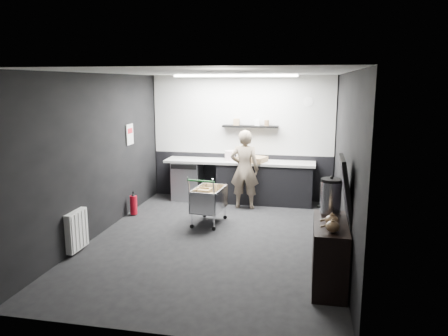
# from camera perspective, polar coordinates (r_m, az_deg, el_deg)

# --- Properties ---
(floor) EXTENTS (5.50, 5.50, 0.00)m
(floor) POSITION_cam_1_polar(r_m,az_deg,el_deg) (7.25, -1.22, -9.45)
(floor) COLOR black
(floor) RESTS_ON ground
(ceiling) EXTENTS (5.50, 5.50, 0.00)m
(ceiling) POSITION_cam_1_polar(r_m,az_deg,el_deg) (6.79, -1.31, 12.40)
(ceiling) COLOR silver
(ceiling) RESTS_ON wall_back
(wall_back) EXTENTS (5.50, 0.00, 5.50)m
(wall_back) POSITION_cam_1_polar(r_m,az_deg,el_deg) (9.57, 2.35, 3.95)
(wall_back) COLOR black
(wall_back) RESTS_ON floor
(wall_front) EXTENTS (5.50, 0.00, 5.50)m
(wall_front) POSITION_cam_1_polar(r_m,az_deg,el_deg) (4.32, -9.30, -5.22)
(wall_front) COLOR black
(wall_front) RESTS_ON floor
(wall_left) EXTENTS (0.00, 5.50, 5.50)m
(wall_left) POSITION_cam_1_polar(r_m,az_deg,el_deg) (7.58, -16.19, 1.59)
(wall_left) COLOR black
(wall_left) RESTS_ON floor
(wall_right) EXTENTS (0.00, 5.50, 5.50)m
(wall_right) POSITION_cam_1_polar(r_m,az_deg,el_deg) (6.75, 15.54, 0.47)
(wall_right) COLOR black
(wall_right) RESTS_ON floor
(kitchen_wall_panel) EXTENTS (3.95, 0.02, 1.70)m
(kitchen_wall_panel) POSITION_cam_1_polar(r_m,az_deg,el_deg) (9.50, 2.35, 6.93)
(kitchen_wall_panel) COLOR silver
(kitchen_wall_panel) RESTS_ON wall_back
(dado_panel) EXTENTS (3.95, 0.02, 1.00)m
(dado_panel) POSITION_cam_1_polar(r_m,az_deg,el_deg) (9.69, 2.29, -1.05)
(dado_panel) COLOR black
(dado_panel) RESTS_ON wall_back
(floating_shelf) EXTENTS (1.20, 0.22, 0.04)m
(floating_shelf) POSITION_cam_1_polar(r_m,az_deg,el_deg) (9.38, 3.45, 5.45)
(floating_shelf) COLOR black
(floating_shelf) RESTS_ON wall_back
(wall_clock) EXTENTS (0.20, 0.03, 0.20)m
(wall_clock) POSITION_cam_1_polar(r_m,az_deg,el_deg) (9.35, 10.96, 8.51)
(wall_clock) COLOR white
(wall_clock) RESTS_ON wall_back
(poster) EXTENTS (0.02, 0.30, 0.40)m
(poster) POSITION_cam_1_polar(r_m,az_deg,el_deg) (8.71, -12.21, 4.31)
(poster) COLOR white
(poster) RESTS_ON wall_left
(poster_red_band) EXTENTS (0.02, 0.22, 0.10)m
(poster_red_band) POSITION_cam_1_polar(r_m,az_deg,el_deg) (8.70, -12.20, 4.77)
(poster_red_band) COLOR red
(poster_red_band) RESTS_ON poster
(radiator) EXTENTS (0.10, 0.50, 0.60)m
(radiator) POSITION_cam_1_polar(r_m,az_deg,el_deg) (7.03, -18.69, -7.73)
(radiator) COLOR white
(radiator) RESTS_ON wall_left
(ceiling_strip) EXTENTS (2.40, 0.20, 0.04)m
(ceiling_strip) POSITION_cam_1_polar(r_m,az_deg,el_deg) (8.60, 1.45, 11.95)
(ceiling_strip) COLOR white
(ceiling_strip) RESTS_ON ceiling
(prep_counter) EXTENTS (3.20, 0.61, 0.90)m
(prep_counter) POSITION_cam_1_polar(r_m,az_deg,el_deg) (9.38, 2.80, -1.74)
(prep_counter) COLOR black
(prep_counter) RESTS_ON floor
(person) EXTENTS (0.59, 0.39, 1.62)m
(person) POSITION_cam_1_polar(r_m,az_deg,el_deg) (8.86, 2.70, -0.19)
(person) COLOR #B9AB92
(person) RESTS_ON floor
(shopping_cart) EXTENTS (0.57, 0.87, 0.91)m
(shopping_cart) POSITION_cam_1_polar(r_m,az_deg,el_deg) (7.96, -2.01, -4.29)
(shopping_cart) COLOR silver
(shopping_cart) RESTS_ON floor
(sideboard) EXTENTS (0.47, 1.11, 1.66)m
(sideboard) POSITION_cam_1_polar(r_m,az_deg,el_deg) (5.77, 13.77, -9.70)
(sideboard) COLOR black
(sideboard) RESTS_ON floor
(fire_extinguisher) EXTENTS (0.14, 0.14, 0.45)m
(fire_extinguisher) POSITION_cam_1_polar(r_m,az_deg,el_deg) (8.68, -11.72, -4.66)
(fire_extinguisher) COLOR red
(fire_extinguisher) RESTS_ON floor
(cardboard_box) EXTENTS (0.65, 0.57, 0.11)m
(cardboard_box) POSITION_cam_1_polar(r_m,az_deg,el_deg) (9.21, 3.70, 1.17)
(cardboard_box) COLOR #987951
(cardboard_box) RESTS_ON prep_counter
(pink_tub) EXTENTS (0.21, 0.21, 0.21)m
(pink_tub) POSITION_cam_1_polar(r_m,az_deg,el_deg) (9.33, 0.76, 1.63)
(pink_tub) COLOR white
(pink_tub) RESTS_ON prep_counter
(white_container) EXTENTS (0.25, 0.22, 0.18)m
(white_container) POSITION_cam_1_polar(r_m,az_deg,el_deg) (9.24, 2.42, 1.43)
(white_container) COLOR white
(white_container) RESTS_ON prep_counter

